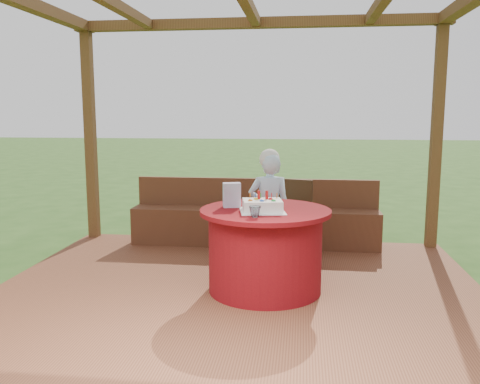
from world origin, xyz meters
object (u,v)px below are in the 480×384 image
(birthday_cake, at_px, (262,205))
(drinking_glass, at_px, (255,212))
(bench, at_px, (255,223))
(elderly_woman, at_px, (269,207))
(table, at_px, (265,249))
(chair, at_px, (290,215))
(gift_bag, at_px, (232,195))

(birthday_cake, bearing_deg, drinking_glass, -99.17)
(bench, relative_size, elderly_woman, 2.42)
(bench, distance_m, birthday_cake, 1.82)
(table, distance_m, birthday_cake, 0.44)
(chair, distance_m, drinking_glass, 1.50)
(bench, relative_size, birthday_cake, 6.77)
(gift_bag, bearing_deg, elderly_woman, 51.99)
(chair, distance_m, birthday_cake, 1.25)
(chair, relative_size, gift_bag, 3.92)
(chair, bearing_deg, bench, 129.69)
(chair, bearing_deg, table, -100.44)
(table, distance_m, drinking_glass, 0.55)
(elderly_woman, xyz_separation_m, birthday_cake, (-0.00, -0.86, 0.18))
(birthday_cake, bearing_deg, table, 79.86)
(table, relative_size, elderly_woman, 0.94)
(drinking_glass, bearing_deg, elderly_woman, 87.65)
(bench, distance_m, drinking_glass, 2.06)
(birthday_cake, distance_m, drinking_glass, 0.26)
(elderly_woman, relative_size, birthday_cake, 2.80)
(gift_bag, bearing_deg, chair, 48.80)
(gift_bag, bearing_deg, birthday_cake, -44.77)
(table, relative_size, chair, 1.34)
(table, xyz_separation_m, birthday_cake, (-0.02, -0.10, 0.42))
(table, bearing_deg, elderly_woman, 91.07)
(chair, distance_m, gift_bag, 1.20)
(chair, relative_size, drinking_glass, 8.79)
(drinking_glass, bearing_deg, table, 80.55)
(elderly_woman, bearing_deg, table, -88.93)
(table, distance_m, chair, 1.11)
(table, xyz_separation_m, gift_bag, (-0.31, 0.07, 0.48))
(elderly_woman, xyz_separation_m, drinking_glass, (-0.05, -1.11, 0.17))
(bench, bearing_deg, table, -81.34)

